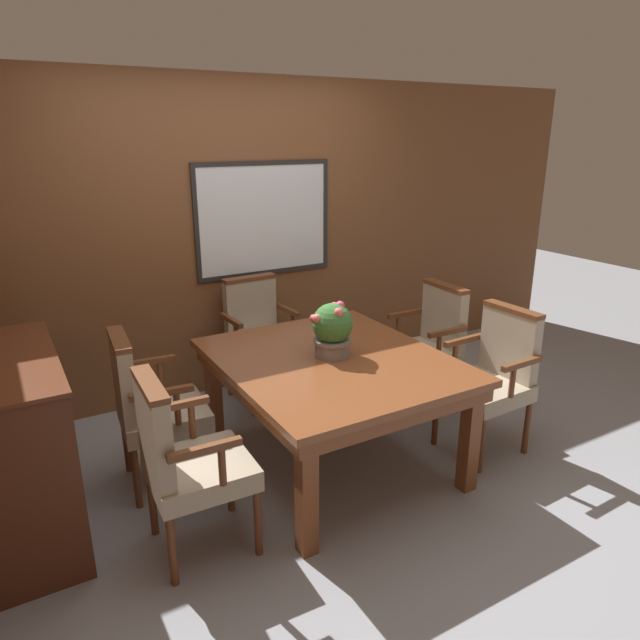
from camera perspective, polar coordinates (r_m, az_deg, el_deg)
ground_plane at (r=3.71m, az=1.00°, el=-14.96°), size 14.00×14.00×0.00m
wall_back at (r=4.58m, az=-9.13°, el=7.92°), size 7.20×0.08×2.45m
dining_table at (r=3.52m, az=1.23°, el=-5.18°), size 1.30×1.51×0.72m
chair_right_far at (r=4.37m, az=10.83°, el=-2.14°), size 0.50×0.53×0.96m
chair_left_near at (r=2.92m, az=-13.40°, el=-13.19°), size 0.51×0.53×0.96m
chair_left_far at (r=3.50m, az=-16.64°, el=-7.94°), size 0.53×0.55×0.96m
chair_head_far at (r=4.50m, az=-6.17°, el=-1.31°), size 0.54×0.51×0.96m
chair_right_near at (r=3.91m, az=16.93°, el=-5.09°), size 0.51×0.53×0.96m
potted_plant at (r=3.46m, az=1.25°, el=-0.89°), size 0.26×0.25×0.34m
sideboard_cabinet at (r=3.37m, az=-27.76°, el=-11.24°), size 0.48×1.13×0.98m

